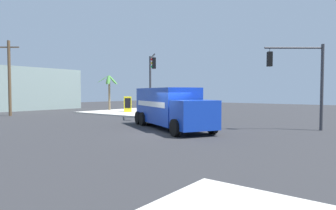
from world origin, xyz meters
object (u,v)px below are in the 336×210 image
delivery_truck (170,107)px  traffic_light_secondary (151,77)px  vending_machine_red (128,104)px  traffic_light_primary (303,74)px  palm_tree_far (109,87)px  utility_pole (9,77)px

delivery_truck → traffic_light_secondary: (4.55, 5.63, 2.47)m
delivery_truck → vending_machine_red: (8.72, 13.00, -0.41)m
delivery_truck → traffic_light_primary: bearing=-59.5°
traffic_light_primary → vending_machine_red: bearing=78.3°
traffic_light_primary → palm_tree_far: bearing=78.1°
traffic_light_secondary → utility_pole: utility_pole is taller
traffic_light_secondary → vending_machine_red: 8.95m
traffic_light_primary → utility_pole: size_ratio=0.71×
vending_machine_red → palm_tree_far: palm_tree_far is taller
delivery_truck → utility_pole: size_ratio=1.08×
palm_tree_far → utility_pole: bearing=168.3°
vending_machine_red → utility_pole: utility_pole is taller
delivery_truck → palm_tree_far: size_ratio=1.86×
vending_machine_red → utility_pole: 12.96m
traffic_light_secondary → delivery_truck: bearing=-129.0°
utility_pole → vending_machine_red: bearing=-32.9°
vending_machine_red → palm_tree_far: (1.00, 4.44, 2.14)m
delivery_truck → vending_machine_red: bearing=56.2°
traffic_light_primary → palm_tree_far: traffic_light_primary is taller
delivery_truck → traffic_light_primary: 9.05m
traffic_light_secondary → palm_tree_far: traffic_light_secondary is taller
vending_machine_red → palm_tree_far: 5.03m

